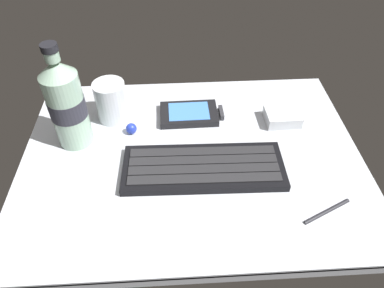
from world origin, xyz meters
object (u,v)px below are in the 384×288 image
(keyboard, at_px, (203,167))
(water_bottle, at_px, (66,104))
(stylus_pen, at_px, (327,210))
(juice_cup, at_px, (112,103))
(trackball_mouse, at_px, (131,128))
(handheld_device, at_px, (192,114))
(charger_block, at_px, (282,117))

(keyboard, relative_size, water_bottle, 1.41)
(keyboard, distance_m, stylus_pen, 0.22)
(juice_cup, distance_m, water_bottle, 0.11)
(stylus_pen, bearing_deg, trackball_mouse, 122.32)
(handheld_device, bearing_deg, juice_cup, 177.61)
(handheld_device, xyz_separation_m, water_bottle, (-0.23, -0.06, 0.08))
(charger_block, height_order, trackball_mouse, charger_block)
(keyboard, height_order, handheld_device, keyboard)
(keyboard, distance_m, handheld_device, 0.15)
(water_bottle, xyz_separation_m, trackball_mouse, (0.11, 0.01, -0.08))
(water_bottle, relative_size, charger_block, 2.97)
(handheld_device, height_order, stylus_pen, handheld_device)
(keyboard, xyz_separation_m, water_bottle, (-0.24, 0.10, 0.08))
(charger_block, bearing_deg, keyboard, -143.92)
(handheld_device, height_order, water_bottle, water_bottle)
(water_bottle, height_order, stylus_pen, water_bottle)
(juice_cup, relative_size, trackball_mouse, 3.86)
(charger_block, height_order, stylus_pen, charger_block)
(charger_block, bearing_deg, handheld_device, 171.77)
(keyboard, relative_size, trackball_mouse, 13.29)
(juice_cup, height_order, trackball_mouse, juice_cup)
(juice_cup, xyz_separation_m, trackball_mouse, (0.04, -0.05, -0.03))
(handheld_device, relative_size, water_bottle, 0.62)
(juice_cup, bearing_deg, handheld_device, -2.39)
(keyboard, relative_size, handheld_device, 2.27)
(water_bottle, height_order, charger_block, water_bottle)
(keyboard, relative_size, charger_block, 4.18)
(handheld_device, height_order, charger_block, charger_block)
(charger_block, relative_size, trackball_mouse, 3.18)
(juice_cup, distance_m, charger_block, 0.35)
(handheld_device, distance_m, stylus_pen, 0.33)
(keyboard, distance_m, charger_block, 0.22)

